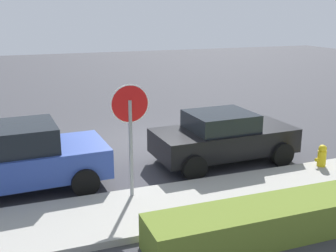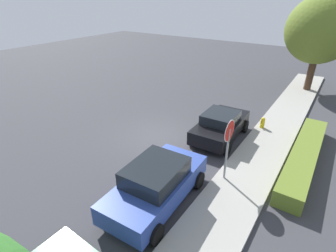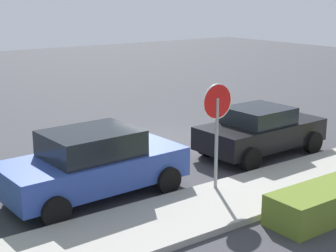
{
  "view_description": "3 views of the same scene",
  "coord_description": "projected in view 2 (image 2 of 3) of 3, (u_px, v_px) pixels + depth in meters",
  "views": [
    {
      "loc": [
        3.72,
        12.29,
        4.05
      ],
      "look_at": [
        -0.33,
        1.49,
        0.88
      ],
      "focal_mm": 45.0,
      "sensor_mm": 36.0,
      "label": 1
    },
    {
      "loc": [
        9.47,
        6.79,
        6.55
      ],
      "look_at": [
        1.0,
        1.12,
        1.35
      ],
      "focal_mm": 28.0,
      "sensor_mm": 36.0,
      "label": 2
    },
    {
      "loc": [
        9.01,
        12.57,
        4.52
      ],
      "look_at": [
        1.18,
        1.75,
        1.1
      ],
      "focal_mm": 55.0,
      "sensor_mm": 36.0,
      "label": 3
    }
  ],
  "objects": [
    {
      "name": "sidewalk_curb",
      "position": [
        253.0,
        166.0,
        10.98
      ],
      "size": [
        32.0,
        2.05,
        0.14
      ],
      "primitive_type": "cube",
      "color": "#9E9B93",
      "rests_on": "ground_plane"
    },
    {
      "name": "street_tree_near_corner",
      "position": [
        320.0,
        30.0,
        17.77
      ],
      "size": [
        4.56,
        4.56,
        6.59
      ],
      "color": "#422D1E",
      "rests_on": "ground_plane"
    },
    {
      "name": "stop_sign",
      "position": [
        228.0,
        140.0,
        9.43
      ],
      "size": [
        0.82,
        0.08,
        2.6
      ],
      "color": "gray",
      "rests_on": "ground_plane"
    },
    {
      "name": "ground_plane",
      "position": [
        161.0,
        137.0,
        13.35
      ],
      "size": [
        60.0,
        60.0,
        0.0
      ],
      "primitive_type": "plane",
      "color": "#38383D"
    },
    {
      "name": "parked_car_black",
      "position": [
        221.0,
        125.0,
        12.91
      ],
      "size": [
        3.9,
        2.04,
        1.42
      ],
      "color": "black",
      "rests_on": "ground_plane"
    },
    {
      "name": "front_yard_hedge",
      "position": [
        304.0,
        156.0,
        11.18
      ],
      "size": [
        6.87,
        0.99,
        0.66
      ],
      "color": "olive",
      "rests_on": "ground_plane"
    },
    {
      "name": "parked_car_blue",
      "position": [
        156.0,
        183.0,
        8.86
      ],
      "size": [
        4.3,
        2.2,
        1.57
      ],
      "color": "#2D479E",
      "rests_on": "ground_plane"
    },
    {
      "name": "fire_hydrant",
      "position": [
        262.0,
        124.0,
        13.87
      ],
      "size": [
        0.3,
        0.22,
        0.72
      ],
      "color": "gold",
      "rests_on": "ground_plane"
    }
  ]
}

